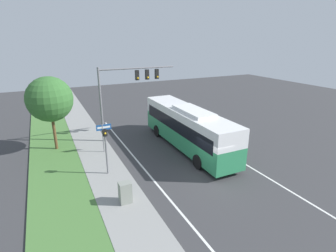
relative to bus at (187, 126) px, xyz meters
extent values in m
plane|color=#38383A|center=(-1.18, -4.82, -2.00)|extent=(80.00, 80.00, 0.00)
cube|color=gray|center=(-7.38, -4.82, -1.94)|extent=(2.80, 80.00, 0.12)
cube|color=#477538|center=(-10.58, -4.82, -1.95)|extent=(3.60, 80.00, 0.10)
cube|color=silver|center=(-4.78, -4.82, -2.00)|extent=(0.14, 30.00, 0.01)
cube|color=silver|center=(2.42, -4.82, -2.00)|extent=(0.14, 30.00, 0.01)
cube|color=#2D8956|center=(0.00, 0.01, -0.78)|extent=(2.50, 12.02, 1.68)
cube|color=white|center=(0.00, 0.01, 0.74)|extent=(2.50, 12.02, 1.37)
cube|color=black|center=(0.00, 0.01, 0.27)|extent=(2.54, 11.06, 1.04)
cube|color=white|center=(0.00, -0.89, 1.55)|extent=(1.75, 4.21, 0.24)
cylinder|color=black|center=(-1.20, 3.74, -1.45)|extent=(0.28, 1.09, 1.09)
cylinder|color=black|center=(1.20, 3.74, -1.45)|extent=(0.28, 1.09, 1.09)
cylinder|color=black|center=(-1.20, -3.71, -1.45)|extent=(0.28, 1.09, 1.09)
cylinder|color=black|center=(1.20, -3.71, -1.45)|extent=(0.28, 1.09, 1.09)
cylinder|color=slate|center=(-6.23, 4.48, 1.39)|extent=(0.20, 0.20, 6.77)
cylinder|color=slate|center=(-2.70, 4.48, 4.53)|extent=(7.07, 0.14, 0.14)
cube|color=black|center=(-2.78, 4.48, 3.91)|extent=(0.32, 0.28, 0.90)
sphere|color=yellow|center=(-2.78, 4.30, 3.66)|extent=(0.18, 0.18, 0.18)
cube|color=black|center=(-1.81, 4.48, 3.91)|extent=(0.32, 0.28, 0.90)
sphere|color=yellow|center=(-1.81, 4.30, 3.66)|extent=(0.18, 0.18, 0.18)
cube|color=black|center=(-0.84, 4.48, 3.91)|extent=(0.32, 0.28, 0.90)
sphere|color=yellow|center=(-0.84, 4.30, 3.66)|extent=(0.18, 0.18, 0.18)
cylinder|color=slate|center=(-7.36, -1.76, -0.32)|extent=(0.12, 0.12, 3.36)
cube|color=black|center=(-7.36, -1.76, 1.14)|extent=(0.28, 0.24, 0.44)
sphere|color=yellow|center=(-7.36, -1.91, 1.14)|extent=(0.14, 0.14, 0.14)
cylinder|color=slate|center=(-6.77, 2.00, -0.73)|extent=(0.08, 0.08, 2.54)
cube|color=#19478C|center=(-6.65, 2.00, 0.26)|extent=(1.21, 0.03, 0.47)
cube|color=white|center=(-6.65, 1.98, 0.26)|extent=(1.03, 0.01, 0.17)
cube|color=gray|center=(-7.25, -5.58, -1.25)|extent=(0.68, 0.56, 1.27)
cylinder|color=brown|center=(-10.27, 4.49, -0.29)|extent=(0.24, 0.24, 3.22)
sphere|color=#33662D|center=(-10.27, 4.49, 2.42)|extent=(3.67, 3.67, 3.67)
camera|label=1|loc=(-10.67, -18.27, 7.11)|focal=28.00mm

